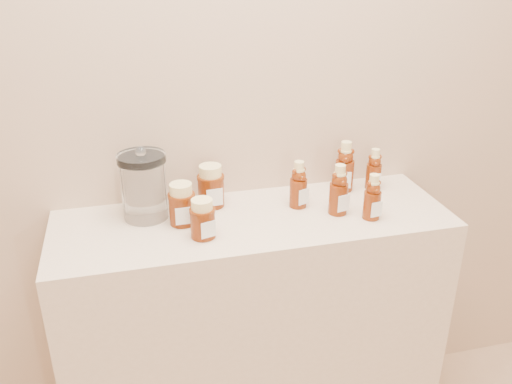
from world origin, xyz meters
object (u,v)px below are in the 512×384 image
object	(u,v)px
display_table	(254,337)
glass_canister	(144,184)
bear_bottle_front_left	(339,186)
honey_jar_left	(182,204)
bear_bottle_back_left	(299,181)

from	to	relation	value
display_table	glass_canister	distance (m)	0.65
bear_bottle_front_left	honey_jar_left	distance (m)	0.47
bear_bottle_front_left	honey_jar_left	bearing A→B (deg)	161.36
display_table	honey_jar_left	size ratio (longest dim) A/B	9.48
display_table	bear_bottle_front_left	xyz separation A→B (m)	(0.26, -0.03, 0.54)
glass_canister	bear_bottle_back_left	bearing A→B (deg)	-5.38
glass_canister	bear_bottle_front_left	bearing A→B (deg)	-11.68
bear_bottle_back_left	glass_canister	bearing A→B (deg)	154.16
honey_jar_left	display_table	bearing A→B (deg)	-5.32
display_table	glass_canister	xyz separation A→B (m)	(-0.31, 0.09, 0.56)
display_table	bear_bottle_back_left	size ratio (longest dim) A/B	7.04
display_table	glass_canister	bearing A→B (deg)	164.20
bear_bottle_front_left	glass_canister	xyz separation A→B (m)	(-0.57, 0.12, 0.02)
display_table	bear_bottle_back_left	distance (m)	0.56
honey_jar_left	bear_bottle_back_left	bearing A→B (deg)	3.98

